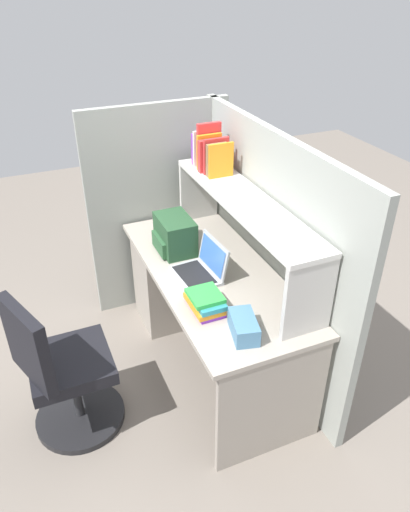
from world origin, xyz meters
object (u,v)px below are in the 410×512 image
(backpack, at_px, (174,235))
(paper_cup, at_px, (175,222))
(office_chair, at_px, (63,376))
(laptop, at_px, (202,268))
(computer_mouse, at_px, (162,231))
(tissue_box, at_px, (244,327))

(backpack, xyz_separation_m, paper_cup, (-0.29, 0.11, -0.07))
(office_chair, bearing_deg, laptop, -101.44)
(laptop, relative_size, computer_mouse, 3.14)
(backpack, relative_size, tissue_box, 1.36)
(backpack, bearing_deg, paper_cup, 159.08)
(computer_mouse, bearing_deg, tissue_box, -13.43)
(laptop, height_order, office_chair, laptop)
(tissue_box, bearing_deg, office_chair, -101.91)
(computer_mouse, relative_size, paper_cup, 1.17)
(computer_mouse, xyz_separation_m, tissue_box, (1.16, 0.04, 0.03))
(paper_cup, bearing_deg, laptop, -5.57)
(laptop, distance_m, backpack, 0.35)
(backpack, distance_m, paper_cup, 0.31)
(paper_cup, distance_m, office_chair, 1.30)
(paper_cup, xyz_separation_m, office_chair, (0.78, -0.96, -0.38))
(laptop, bearing_deg, backpack, -172.10)
(laptop, height_order, tissue_box, laptop)
(paper_cup, bearing_deg, backpack, -20.92)
(laptop, relative_size, paper_cup, 3.67)
(tissue_box, xyz_separation_m, office_chair, (-0.42, -0.88, -0.39))
(laptop, height_order, computer_mouse, laptop)
(paper_cup, relative_size, tissue_box, 0.40)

